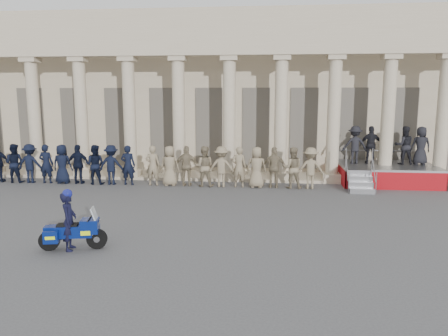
# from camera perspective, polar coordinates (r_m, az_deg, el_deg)

# --- Properties ---
(ground) EXTENTS (90.00, 90.00, 0.00)m
(ground) POSITION_cam_1_polar(r_m,az_deg,el_deg) (15.19, -7.00, -7.36)
(ground) COLOR #454548
(ground) RESTS_ON ground
(building) EXTENTS (40.00, 12.50, 9.00)m
(building) POSITION_cam_1_polar(r_m,az_deg,el_deg) (29.09, -0.70, 9.87)
(building) COLOR tan
(building) RESTS_ON ground
(officer_rank) EXTENTS (20.01, 0.74, 1.96)m
(officer_rank) POSITION_cam_1_polar(r_m,az_deg,el_deg) (22.07, -13.94, 0.40)
(officer_rank) COLOR black
(officer_rank) RESTS_ON ground
(reviewing_stand) EXTENTS (4.63, 4.35, 2.84)m
(reviewing_stand) POSITION_cam_1_polar(r_m,az_deg,el_deg) (23.16, 20.26, 1.98)
(reviewing_stand) COLOR gray
(reviewing_stand) RESTS_ON ground
(motorcycle) EXTENTS (1.90, 0.94, 1.23)m
(motorcycle) POSITION_cam_1_polar(r_m,az_deg,el_deg) (13.34, -19.07, -7.87)
(motorcycle) COLOR black
(motorcycle) RESTS_ON ground
(rider) EXTENTS (0.53, 0.69, 1.79)m
(rider) POSITION_cam_1_polar(r_m,az_deg,el_deg) (13.27, -19.61, -6.39)
(rider) COLOR black
(rider) RESTS_ON ground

